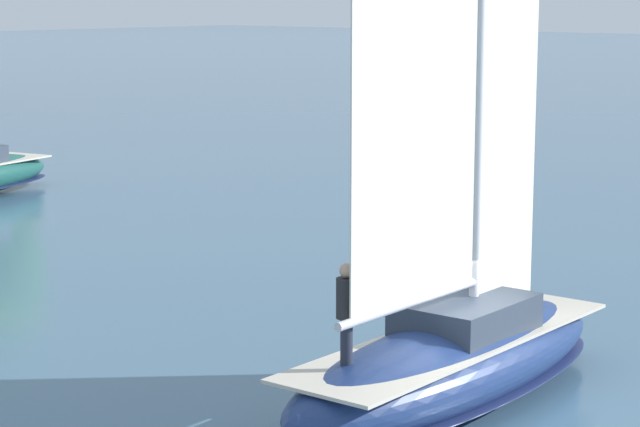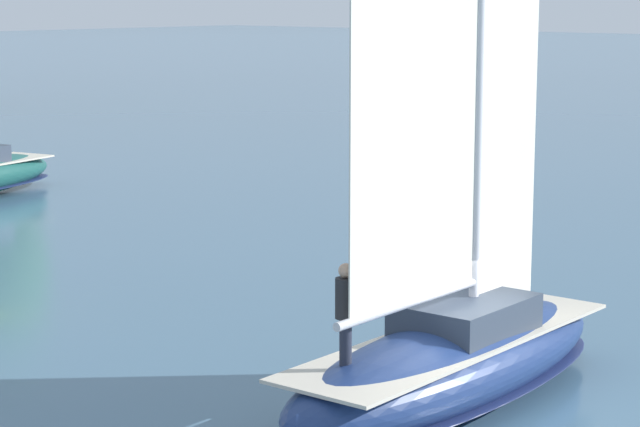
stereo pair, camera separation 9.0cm
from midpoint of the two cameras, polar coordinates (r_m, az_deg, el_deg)
ground_plane at (r=22.29m, az=6.09°, el=-8.70°), size 400.00×400.00×0.00m
sailboat_main at (r=22.00m, az=6.14°, el=-6.26°), size 8.96×2.73×12.24m
motor_tender at (r=38.96m, az=7.53°, el=0.17°), size 4.78×3.36×1.71m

